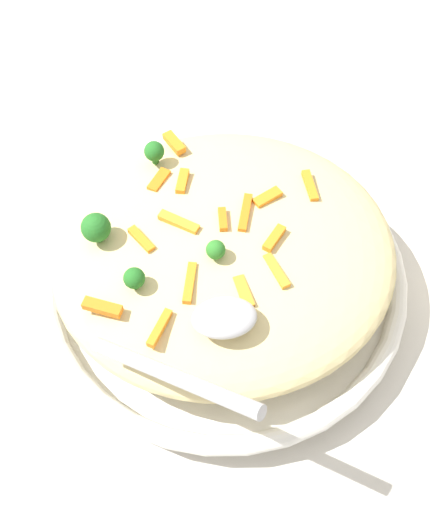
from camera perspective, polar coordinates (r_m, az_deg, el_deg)
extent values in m
plane|color=beige|center=(0.67, 0.00, -3.05)|extent=(2.40, 2.40, 0.00)
cylinder|color=white|center=(0.66, 0.00, -2.54)|extent=(0.35, 0.35, 0.02)
torus|color=white|center=(0.64, 0.00, -1.57)|extent=(0.38, 0.38, 0.02)
torus|color=black|center=(0.64, 0.00, -1.39)|extent=(0.37, 0.37, 0.00)
ellipsoid|color=#DBC689|center=(0.61, 0.00, 0.48)|extent=(0.34, 0.31, 0.07)
cube|color=orange|center=(0.55, -3.19, -2.51)|extent=(0.02, 0.04, 0.01)
cube|color=orange|center=(0.59, 1.97, 4.01)|extent=(0.02, 0.04, 0.01)
cube|color=orange|center=(0.62, 7.96, 6.47)|extent=(0.01, 0.04, 0.01)
cube|color=orange|center=(0.58, 0.03, 3.41)|extent=(0.01, 0.03, 0.01)
cube|color=orange|center=(0.58, -4.21, 3.15)|extent=(0.04, 0.03, 0.01)
cube|color=orange|center=(0.61, 4.03, 5.38)|extent=(0.03, 0.02, 0.01)
cube|color=orange|center=(0.57, 4.67, 1.63)|extent=(0.03, 0.03, 0.01)
cube|color=orange|center=(0.56, 4.87, -1.40)|extent=(0.02, 0.04, 0.01)
cube|color=orange|center=(0.62, -3.87, 6.91)|extent=(0.02, 0.03, 0.01)
cube|color=orange|center=(0.58, -7.64, 1.17)|extent=(0.03, 0.03, 0.01)
cube|color=orange|center=(0.53, -5.98, -6.66)|extent=(0.02, 0.04, 0.01)
cube|color=orange|center=(0.55, 1.83, -3.36)|extent=(0.02, 0.03, 0.01)
cube|color=orange|center=(0.55, -11.19, -4.68)|extent=(0.04, 0.02, 0.01)
cube|color=orange|center=(0.66, -4.63, 10.41)|extent=(0.02, 0.03, 0.01)
cube|color=orange|center=(0.63, -6.04, 6.98)|extent=(0.03, 0.03, 0.01)
cylinder|color=#296820|center=(0.56, -0.76, 0.03)|extent=(0.01, 0.01, 0.01)
sphere|color=#2D7A28|center=(0.55, -0.78, 0.59)|extent=(0.02, 0.02, 0.02)
cylinder|color=#205B1C|center=(0.59, -11.55, 1.82)|extent=(0.01, 0.01, 0.01)
sphere|color=#236B23|center=(0.58, -11.78, 2.60)|extent=(0.03, 0.03, 0.03)
cylinder|color=#205B1C|center=(0.64, -6.38, 8.91)|extent=(0.01, 0.01, 0.01)
sphere|color=#236B23|center=(0.64, -6.48, 9.62)|extent=(0.02, 0.02, 0.02)
cylinder|color=#205B1C|center=(0.56, -8.18, -2.64)|extent=(0.01, 0.01, 0.01)
sphere|color=#236B23|center=(0.55, -8.31, -2.04)|extent=(0.02, 0.02, 0.02)
ellipsoid|color=#B7B7BC|center=(0.52, 0.03, -5.72)|extent=(0.06, 0.04, 0.02)
cylinder|color=#B7B7BC|center=(0.47, -4.97, -10.94)|extent=(0.13, 0.11, 0.08)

